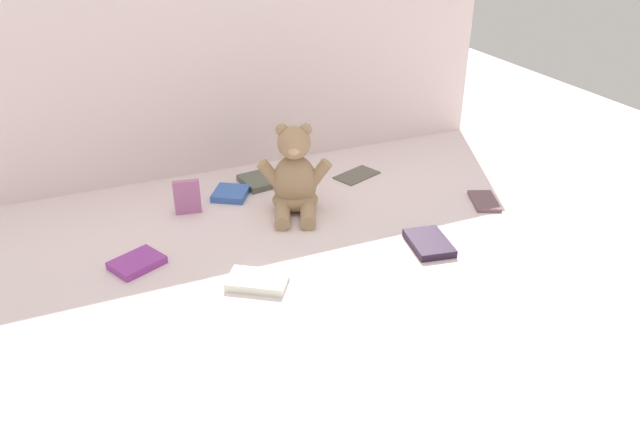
# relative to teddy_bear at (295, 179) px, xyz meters

# --- Properties ---
(ground_plane) EXTENTS (3.20, 3.20, 0.00)m
(ground_plane) POSITION_rel_teddy_bear_xyz_m (-0.03, -0.12, -0.09)
(ground_plane) COLOR silver
(backdrop_drape) EXTENTS (1.63, 0.03, 0.71)m
(backdrop_drape) POSITION_rel_teddy_bear_xyz_m (-0.03, 0.36, 0.26)
(backdrop_drape) COLOR silver
(backdrop_drape) RESTS_ON ground_plane
(teddy_bear) EXTENTS (0.20, 0.21, 0.25)m
(teddy_bear) POSITION_rel_teddy_bear_xyz_m (0.00, 0.00, 0.00)
(teddy_bear) COLOR #9E7F5B
(teddy_bear) RESTS_ON ground_plane
(book_case_0) EXTENTS (0.13, 0.13, 0.02)m
(book_case_0) POSITION_rel_teddy_bear_xyz_m (-0.14, 0.15, -0.08)
(book_case_0) COLOR #3761B6
(book_case_0) RESTS_ON ground_plane
(book_case_1) EXTENTS (0.15, 0.12, 0.01)m
(book_case_1) POSITION_rel_teddy_bear_xyz_m (0.26, 0.13, -0.09)
(book_case_1) COLOR #57554A
(book_case_1) RESTS_ON ground_plane
(book_case_2) EXTENTS (0.07, 0.03, 0.10)m
(book_case_2) POSITION_rel_teddy_bear_xyz_m (-0.28, 0.10, -0.04)
(book_case_2) COLOR #B1649B
(book_case_2) RESTS_ON ground_plane
(book_case_3) EXTENTS (0.14, 0.13, 0.02)m
(book_case_3) POSITION_rel_teddy_bear_xyz_m (-0.45, -0.13, -0.08)
(book_case_3) COLOR purple
(book_case_3) RESTS_ON ground_plane
(book_case_4) EXTENTS (0.16, 0.14, 0.02)m
(book_case_4) POSITION_rel_teddy_bear_xyz_m (-0.21, -0.31, -0.08)
(book_case_4) COLOR white
(book_case_4) RESTS_ON ground_plane
(book_case_5) EXTENTS (0.11, 0.14, 0.01)m
(book_case_5) POSITION_rel_teddy_bear_xyz_m (0.51, -0.17, -0.09)
(book_case_5) COLOR #65474F
(book_case_5) RESTS_ON ground_plane
(book_case_6) EXTENTS (0.10, 0.12, 0.02)m
(book_case_6) POSITION_rel_teddy_bear_xyz_m (-0.05, 0.20, -0.08)
(book_case_6) COLOR #545A4C
(book_case_6) RESTS_ON ground_plane
(book_case_7) EXTENTS (0.11, 0.15, 0.02)m
(book_case_7) POSITION_rel_teddy_bear_xyz_m (0.23, -0.32, -0.08)
(book_case_7) COLOR #27192E
(book_case_7) RESTS_ON ground_plane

